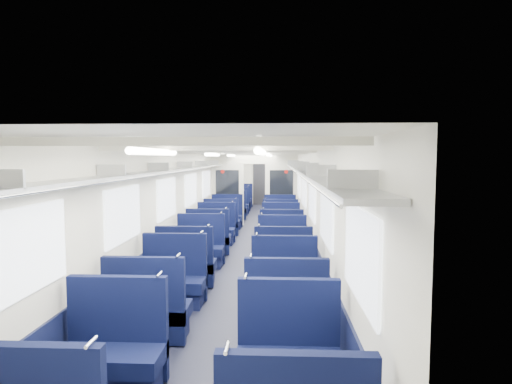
% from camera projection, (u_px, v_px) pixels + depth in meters
% --- Properties ---
extents(floor, '(2.80, 18.00, 0.01)m').
position_uv_depth(floor, '(249.00, 242.00, 11.04)').
color(floor, black).
rests_on(floor, ground).
extents(ceiling, '(2.80, 18.00, 0.01)m').
position_uv_depth(ceiling, '(249.00, 152.00, 10.85)').
color(ceiling, white).
rests_on(ceiling, wall_left).
extents(wall_left, '(0.02, 18.00, 2.35)m').
position_uv_depth(wall_left, '(195.00, 197.00, 11.01)').
color(wall_left, silver).
rests_on(wall_left, floor).
extents(dado_left, '(0.03, 17.90, 0.70)m').
position_uv_depth(dado_left, '(196.00, 229.00, 11.08)').
color(dado_left, black).
rests_on(dado_left, floor).
extents(wall_right, '(0.02, 18.00, 2.35)m').
position_uv_depth(wall_right, '(303.00, 198.00, 10.88)').
color(wall_right, silver).
rests_on(wall_right, floor).
extents(dado_right, '(0.03, 17.90, 0.70)m').
position_uv_depth(dado_right, '(302.00, 229.00, 10.95)').
color(dado_right, black).
rests_on(dado_right, floor).
extents(wall_far, '(2.80, 0.02, 2.35)m').
position_uv_depth(wall_far, '(261.00, 180.00, 19.91)').
color(wall_far, silver).
rests_on(wall_far, floor).
extents(luggage_rack_left, '(0.36, 17.40, 0.18)m').
position_uv_depth(luggage_rack_left, '(202.00, 166.00, 10.94)').
color(luggage_rack_left, '#B2B5BA').
rests_on(luggage_rack_left, wall_left).
extents(luggage_rack_right, '(0.36, 17.40, 0.18)m').
position_uv_depth(luggage_rack_right, '(296.00, 167.00, 10.83)').
color(luggage_rack_right, '#B2B5BA').
rests_on(luggage_rack_right, wall_right).
extents(windows, '(2.78, 15.60, 0.75)m').
position_uv_depth(windows, '(248.00, 189.00, 10.47)').
color(windows, white).
rests_on(windows, wall_left).
extents(ceiling_fittings, '(2.70, 16.06, 0.11)m').
position_uv_depth(ceiling_fittings, '(248.00, 154.00, 10.60)').
color(ceiling_fittings, silver).
rests_on(ceiling_fittings, ceiling).
extents(end_door, '(0.75, 0.06, 2.00)m').
position_uv_depth(end_door, '(261.00, 183.00, 19.86)').
color(end_door, black).
rests_on(end_door, floor).
extents(bulkhead, '(2.80, 0.10, 2.35)m').
position_uv_depth(bulkhead, '(254.00, 188.00, 13.75)').
color(bulkhead, silver).
rests_on(bulkhead, floor).
extents(seat_2, '(0.97, 0.54, 1.09)m').
position_uv_depth(seat_2, '(114.00, 354.00, 4.03)').
color(seat_2, '#0B1237').
rests_on(seat_2, floor).
extents(seat_3, '(0.97, 0.54, 1.09)m').
position_uv_depth(seat_3, '(289.00, 359.00, 3.95)').
color(seat_3, '#0B1237').
rests_on(seat_3, floor).
extents(seat_4, '(0.97, 0.54, 1.09)m').
position_uv_depth(seat_4, '(148.00, 313.00, 5.09)').
color(seat_4, '#0B1237').
rests_on(seat_4, floor).
extents(seat_5, '(0.97, 0.54, 1.09)m').
position_uv_depth(seat_5, '(286.00, 315.00, 5.04)').
color(seat_5, '#0B1237').
rests_on(seat_5, floor).
extents(seat_6, '(0.97, 0.54, 1.09)m').
position_uv_depth(seat_6, '(173.00, 283.00, 6.35)').
color(seat_6, '#0B1237').
rests_on(seat_6, floor).
extents(seat_7, '(0.97, 0.54, 1.09)m').
position_uv_depth(seat_7, '(284.00, 286.00, 6.17)').
color(seat_7, '#0B1237').
rests_on(seat_7, floor).
extents(seat_8, '(0.97, 0.54, 1.09)m').
position_uv_depth(seat_8, '(186.00, 267.00, 7.28)').
color(seat_8, '#0B1237').
rests_on(seat_8, floor).
extents(seat_9, '(0.97, 0.54, 1.09)m').
position_uv_depth(seat_9, '(283.00, 267.00, 7.25)').
color(seat_9, '#0B1237').
rests_on(seat_9, floor).
extents(seat_10, '(0.97, 0.54, 1.09)m').
position_uv_depth(seat_10, '(200.00, 250.00, 8.61)').
color(seat_10, '#0B1237').
rests_on(seat_10, floor).
extents(seat_11, '(0.97, 0.54, 1.09)m').
position_uv_depth(seat_11, '(282.00, 252.00, 8.42)').
color(seat_11, '#0B1237').
rests_on(seat_11, floor).
extents(seat_12, '(0.97, 0.54, 1.09)m').
position_uv_depth(seat_12, '(209.00, 240.00, 9.69)').
color(seat_12, '#0B1237').
rests_on(seat_12, floor).
extents(seat_13, '(0.97, 0.54, 1.09)m').
position_uv_depth(seat_13, '(281.00, 240.00, 9.61)').
color(seat_13, '#0B1237').
rests_on(seat_13, floor).
extents(seat_14, '(0.97, 0.54, 1.09)m').
position_uv_depth(seat_14, '(216.00, 231.00, 10.84)').
color(seat_14, '#0B1237').
rests_on(seat_14, floor).
extents(seat_15, '(0.97, 0.54, 1.09)m').
position_uv_depth(seat_15, '(281.00, 231.00, 10.81)').
color(seat_15, '#0B1237').
rests_on(seat_15, floor).
extents(seat_16, '(0.97, 0.54, 1.09)m').
position_uv_depth(seat_16, '(222.00, 224.00, 11.99)').
color(seat_16, '#0B1237').
rests_on(seat_16, floor).
extents(seat_17, '(0.97, 0.54, 1.09)m').
position_uv_depth(seat_17, '(280.00, 224.00, 11.90)').
color(seat_17, '#0B1237').
rests_on(seat_17, floor).
extents(seat_18, '(0.97, 0.54, 1.09)m').
position_uv_depth(seat_18, '(227.00, 218.00, 13.21)').
color(seat_18, '#0B1237').
rests_on(seat_18, floor).
extents(seat_19, '(0.97, 0.54, 1.09)m').
position_uv_depth(seat_19, '(280.00, 218.00, 13.06)').
color(seat_19, '#0B1237').
rests_on(seat_19, floor).
extents(seat_20, '(0.97, 0.54, 1.09)m').
position_uv_depth(seat_20, '(233.00, 210.00, 15.06)').
color(seat_20, '#0B1237').
rests_on(seat_20, floor).
extents(seat_21, '(0.97, 0.54, 1.09)m').
position_uv_depth(seat_21, '(280.00, 210.00, 15.11)').
color(seat_21, '#0B1237').
rests_on(seat_21, floor).
extents(seat_22, '(0.97, 0.54, 1.09)m').
position_uv_depth(seat_22, '(236.00, 206.00, 16.36)').
color(seat_22, '#0B1237').
rests_on(seat_22, floor).
extents(seat_23, '(0.97, 0.54, 1.09)m').
position_uv_depth(seat_23, '(279.00, 207.00, 16.13)').
color(seat_23, '#0B1237').
rests_on(seat_23, floor).
extents(seat_24, '(0.97, 0.54, 1.09)m').
position_uv_depth(seat_24, '(239.00, 203.00, 17.47)').
color(seat_24, '#0B1237').
rests_on(seat_24, floor).
extents(seat_25, '(0.97, 0.54, 1.09)m').
position_uv_depth(seat_25, '(279.00, 203.00, 17.44)').
color(seat_25, '#0B1237').
rests_on(seat_25, floor).
extents(seat_26, '(0.97, 0.54, 1.09)m').
position_uv_depth(seat_26, '(241.00, 200.00, 18.66)').
color(seat_26, '#0B1237').
rests_on(seat_26, floor).
extents(seat_27, '(0.97, 0.54, 1.09)m').
position_uv_depth(seat_27, '(279.00, 200.00, 18.51)').
color(seat_27, '#0B1237').
rests_on(seat_27, floor).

